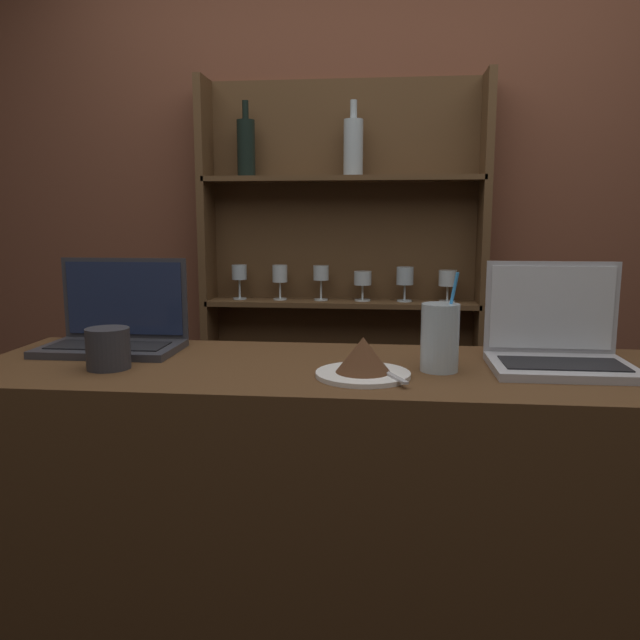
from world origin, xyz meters
name	(u,v)px	position (x,y,z in m)	size (l,w,h in m)	color
bar_counter	(362,586)	(0.00, 0.26, 0.54)	(1.78, 0.51, 1.07)	#4C3019
back_wall	(376,232)	(0.00, 1.48, 1.35)	(7.00, 0.06, 2.70)	brown
back_shelf	(341,315)	(-0.14, 1.40, 1.02)	(1.12, 0.18, 1.94)	brown
laptop_near	(116,329)	(-0.63, 0.38, 1.13)	(0.33, 0.20, 0.23)	#333338
laptop_far	(557,345)	(0.43, 0.30, 1.13)	(0.30, 0.22, 0.23)	#ADADB2
cake_plate	(362,360)	(0.00, 0.17, 1.11)	(0.20, 0.20, 0.08)	white
water_glass	(440,337)	(0.16, 0.24, 1.15)	(0.08, 0.08, 0.22)	silver
coffee_cup	(108,348)	(-0.56, 0.18, 1.12)	(0.10, 0.10, 0.09)	#2D2D33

